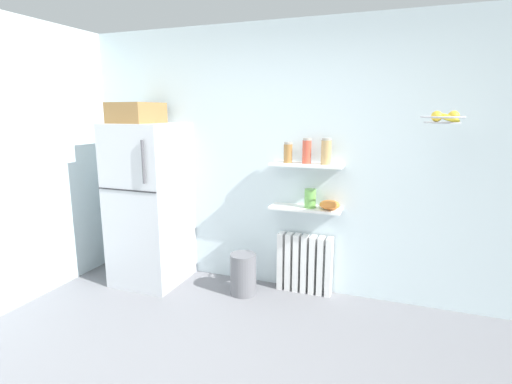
{
  "coord_description": "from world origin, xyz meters",
  "views": [
    {
      "loc": [
        1.02,
        -1.69,
        1.78
      ],
      "look_at": [
        -0.2,
        1.6,
        1.05
      ],
      "focal_mm": 27.67,
      "sensor_mm": 36.0,
      "label": 1
    }
  ],
  "objects_px": {
    "storage_jar_1": "(307,151)",
    "shelf_bowl": "(330,205)",
    "storage_jar_2": "(326,151)",
    "trash_bin": "(243,274)",
    "refrigerator": "(150,200)",
    "storage_jar_0": "(288,153)",
    "vase": "(310,198)",
    "radiator": "(305,264)",
    "hanging_fruit_basket": "(444,118)"
  },
  "relations": [
    {
      "from": "trash_bin",
      "to": "hanging_fruit_basket",
      "type": "distance_m",
      "value": 2.25
    },
    {
      "from": "storage_jar_0",
      "to": "storage_jar_2",
      "type": "bearing_deg",
      "value": 0.0
    },
    {
      "from": "trash_bin",
      "to": "hanging_fruit_basket",
      "type": "relative_size",
      "value": 1.31
    },
    {
      "from": "shelf_bowl",
      "to": "hanging_fruit_basket",
      "type": "bearing_deg",
      "value": -21.09
    },
    {
      "from": "vase",
      "to": "shelf_bowl",
      "type": "distance_m",
      "value": 0.19
    },
    {
      "from": "storage_jar_2",
      "to": "trash_bin",
      "type": "xyz_separation_m",
      "value": [
        -0.73,
        -0.23,
        -1.21
      ]
    },
    {
      "from": "radiator",
      "to": "trash_bin",
      "type": "distance_m",
      "value": 0.61
    },
    {
      "from": "storage_jar_1",
      "to": "shelf_bowl",
      "type": "distance_m",
      "value": 0.54
    },
    {
      "from": "vase",
      "to": "trash_bin",
      "type": "distance_m",
      "value": 0.99
    },
    {
      "from": "shelf_bowl",
      "to": "vase",
      "type": "bearing_deg",
      "value": 180.0
    },
    {
      "from": "radiator",
      "to": "vase",
      "type": "xyz_separation_m",
      "value": [
        0.04,
        -0.03,
        0.67
      ]
    },
    {
      "from": "storage_jar_0",
      "to": "storage_jar_1",
      "type": "relative_size",
      "value": 0.83
    },
    {
      "from": "storage_jar_2",
      "to": "vase",
      "type": "bearing_deg",
      "value": 180.0
    },
    {
      "from": "refrigerator",
      "to": "trash_bin",
      "type": "distance_m",
      "value": 1.23
    },
    {
      "from": "storage_jar_2",
      "to": "storage_jar_0",
      "type": "bearing_deg",
      "value": -180.0
    },
    {
      "from": "vase",
      "to": "trash_bin",
      "type": "relative_size",
      "value": 0.44
    },
    {
      "from": "refrigerator",
      "to": "storage_jar_1",
      "type": "distance_m",
      "value": 1.69
    },
    {
      "from": "storage_jar_2",
      "to": "trash_bin",
      "type": "bearing_deg",
      "value": -162.87
    },
    {
      "from": "refrigerator",
      "to": "storage_jar_0",
      "type": "bearing_deg",
      "value": 9.57
    },
    {
      "from": "shelf_bowl",
      "to": "storage_jar_2",
      "type": "bearing_deg",
      "value": 180.0
    },
    {
      "from": "storage_jar_0",
      "to": "hanging_fruit_basket",
      "type": "xyz_separation_m",
      "value": [
        1.28,
        -0.34,
        0.33
      ]
    },
    {
      "from": "hanging_fruit_basket",
      "to": "shelf_bowl",
      "type": "bearing_deg",
      "value": 158.91
    },
    {
      "from": "refrigerator",
      "to": "vase",
      "type": "bearing_deg",
      "value": 8.27
    },
    {
      "from": "radiator",
      "to": "trash_bin",
      "type": "xyz_separation_m",
      "value": [
        -0.55,
        -0.26,
        -0.09
      ]
    },
    {
      "from": "shelf_bowl",
      "to": "trash_bin",
      "type": "distance_m",
      "value": 1.08
    },
    {
      "from": "storage_jar_1",
      "to": "hanging_fruit_basket",
      "type": "xyz_separation_m",
      "value": [
        1.1,
        -0.34,
        0.31
      ]
    },
    {
      "from": "refrigerator",
      "to": "storage_jar_1",
      "type": "xyz_separation_m",
      "value": [
        1.59,
        0.24,
        0.54
      ]
    },
    {
      "from": "radiator",
      "to": "storage_jar_2",
      "type": "xyz_separation_m",
      "value": [
        0.18,
        -0.03,
        1.12
      ]
    },
    {
      "from": "refrigerator",
      "to": "storage_jar_0",
      "type": "height_order",
      "value": "refrigerator"
    },
    {
      "from": "radiator",
      "to": "vase",
      "type": "relative_size",
      "value": 3.29
    },
    {
      "from": "refrigerator",
      "to": "storage_jar_2",
      "type": "bearing_deg",
      "value": 7.65
    },
    {
      "from": "shelf_bowl",
      "to": "refrigerator",
      "type": "bearing_deg",
      "value": -172.56
    },
    {
      "from": "vase",
      "to": "radiator",
      "type": "bearing_deg",
      "value": 146.07
    },
    {
      "from": "vase",
      "to": "trash_bin",
      "type": "xyz_separation_m",
      "value": [
        -0.6,
        -0.23,
        -0.76
      ]
    },
    {
      "from": "vase",
      "to": "hanging_fruit_basket",
      "type": "distance_m",
      "value": 1.34
    },
    {
      "from": "hanging_fruit_basket",
      "to": "trash_bin",
      "type": "bearing_deg",
      "value": 176.19
    },
    {
      "from": "storage_jar_0",
      "to": "vase",
      "type": "height_order",
      "value": "storage_jar_0"
    },
    {
      "from": "storage_jar_0",
      "to": "trash_bin",
      "type": "height_order",
      "value": "storage_jar_0"
    },
    {
      "from": "radiator",
      "to": "storage_jar_2",
      "type": "bearing_deg",
      "value": -9.48
    },
    {
      "from": "vase",
      "to": "shelf_bowl",
      "type": "height_order",
      "value": "vase"
    },
    {
      "from": "radiator",
      "to": "storage_jar_1",
      "type": "height_order",
      "value": "storage_jar_1"
    },
    {
      "from": "storage_jar_2",
      "to": "trash_bin",
      "type": "distance_m",
      "value": 1.43
    },
    {
      "from": "radiator",
      "to": "storage_jar_1",
      "type": "relative_size",
      "value": 2.5
    },
    {
      "from": "storage_jar_1",
      "to": "vase",
      "type": "height_order",
      "value": "storage_jar_1"
    },
    {
      "from": "storage_jar_1",
      "to": "storage_jar_2",
      "type": "relative_size",
      "value": 0.98
    },
    {
      "from": "storage_jar_0",
      "to": "radiator",
      "type": "bearing_deg",
      "value": 9.48
    },
    {
      "from": "vase",
      "to": "hanging_fruit_basket",
      "type": "bearing_deg",
      "value": -17.65
    },
    {
      "from": "shelf_bowl",
      "to": "storage_jar_1",
      "type": "bearing_deg",
      "value": 180.0
    },
    {
      "from": "refrigerator",
      "to": "vase",
      "type": "distance_m",
      "value": 1.65
    },
    {
      "from": "hanging_fruit_basket",
      "to": "storage_jar_0",
      "type": "bearing_deg",
      "value": 165.3
    }
  ]
}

